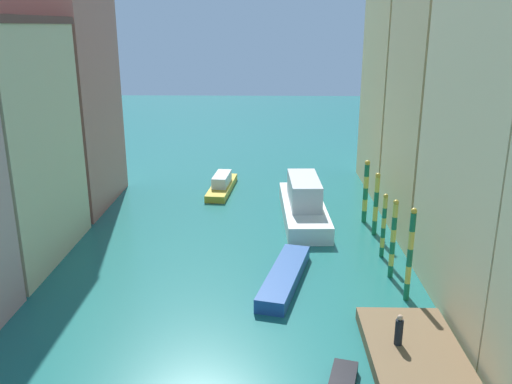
% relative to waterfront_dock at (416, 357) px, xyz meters
% --- Properties ---
extents(ground_plane, '(154.00, 154.00, 0.00)m').
position_rel_waterfront_dock_xyz_m(ground_plane, '(-8.64, 17.31, -0.31)').
color(ground_plane, '#1E6B66').
extents(building_left_3, '(8.11, 10.40, 22.35)m').
position_rel_waterfront_dock_xyz_m(building_left_3, '(-23.61, 21.90, 10.87)').
color(building_left_3, '#C6705B').
rests_on(building_left_3, ground).
extents(building_right_2, '(8.11, 9.89, 18.40)m').
position_rel_waterfront_dock_xyz_m(building_right_2, '(6.33, 16.10, 8.89)').
color(building_right_2, '#DBB77A').
rests_on(building_right_2, ground).
extents(building_right_3, '(8.11, 11.10, 17.61)m').
position_rel_waterfront_dock_xyz_m(building_right_3, '(6.33, 26.93, 8.50)').
color(building_right_3, '#DBB77A').
rests_on(building_right_3, ground).
extents(waterfront_dock, '(4.12, 7.50, 0.63)m').
position_rel_waterfront_dock_xyz_m(waterfront_dock, '(0.00, 0.00, 0.00)').
color(waterfront_dock, brown).
rests_on(waterfront_dock, ground).
extents(person_on_dock, '(0.36, 0.36, 1.47)m').
position_rel_waterfront_dock_xyz_m(person_on_dock, '(-0.70, 0.50, 0.99)').
color(person_on_dock, black).
rests_on(person_on_dock, waterfront_dock).
extents(mooring_pole_0, '(0.33, 0.33, 5.28)m').
position_rel_waterfront_dock_xyz_m(mooring_pole_0, '(0.97, 5.75, 2.38)').
color(mooring_pole_0, '#197247').
rests_on(mooring_pole_0, ground).
extents(mooring_pole_1, '(0.33, 0.33, 4.83)m').
position_rel_waterfront_dock_xyz_m(mooring_pole_1, '(0.70, 8.49, 2.15)').
color(mooring_pole_1, '#197247').
rests_on(mooring_pole_1, ground).
extents(mooring_pole_2, '(0.31, 0.31, 4.24)m').
position_rel_waterfront_dock_xyz_m(mooring_pole_2, '(0.78, 11.45, 1.85)').
color(mooring_pole_2, '#197247').
rests_on(mooring_pole_2, ground).
extents(mooring_pole_3, '(0.37, 0.37, 4.57)m').
position_rel_waterfront_dock_xyz_m(mooring_pole_3, '(1.00, 15.26, 2.02)').
color(mooring_pole_3, '#197247').
rests_on(mooring_pole_3, ground).
extents(mooring_pole_4, '(0.40, 0.40, 4.81)m').
position_rel_waterfront_dock_xyz_m(mooring_pole_4, '(0.72, 17.87, 2.15)').
color(mooring_pole_4, '#197247').
rests_on(mooring_pole_4, ground).
extents(vaporetto_white, '(3.50, 11.20, 3.22)m').
position_rel_waterfront_dock_xyz_m(vaporetto_white, '(-3.84, 18.55, 0.89)').
color(vaporetto_white, white).
rests_on(vaporetto_white, ground).
extents(motorboat_0, '(2.35, 7.55, 1.55)m').
position_rel_waterfront_dock_xyz_m(motorboat_0, '(-10.75, 25.61, 0.26)').
color(motorboat_0, gold).
rests_on(motorboat_0, ground).
extents(motorboat_1, '(3.38, 7.82, 0.79)m').
position_rel_waterfront_dock_xyz_m(motorboat_1, '(-5.57, 7.59, 0.08)').
color(motorboat_1, '#234C93').
rests_on(motorboat_1, ground).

